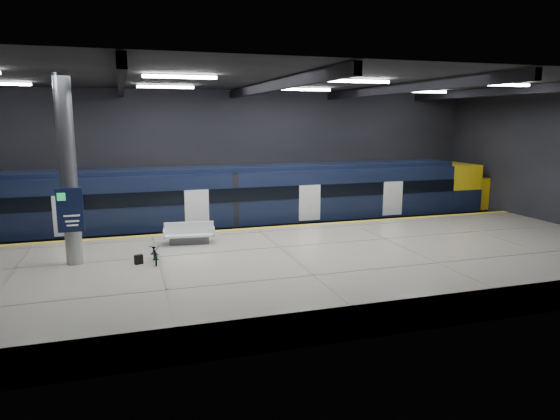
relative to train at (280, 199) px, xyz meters
name	(u,v)px	position (x,y,z in m)	size (l,w,h in m)	color
ground	(273,265)	(-2.09, -5.50, -2.06)	(30.00, 30.00, 0.00)	black
room_shell	(272,135)	(-2.09, -5.49, 3.66)	(30.10, 16.10, 8.05)	black
platform	(291,270)	(-2.09, -8.00, -1.51)	(30.00, 11.00, 1.10)	beige
safety_strip	(256,228)	(-2.09, -2.75, -0.95)	(30.00, 0.40, 0.01)	yellow
rails	(244,236)	(-2.09, 0.00, -1.98)	(30.00, 1.52, 0.16)	gray
train	(280,199)	(0.00, 0.00, 0.00)	(29.40, 2.84, 3.79)	black
bench	(189,236)	(-5.62, -4.75, -0.62)	(2.25, 1.15, 0.95)	#595B60
bicycle	(155,253)	(-7.23, -7.30, -0.58)	(0.50, 1.43, 0.75)	#99999E
pannier_bag	(139,259)	(-7.83, -7.30, -0.78)	(0.30, 0.18, 0.35)	black
info_column	(68,174)	(-10.09, -6.52, 2.40)	(0.90, 0.78, 6.90)	#9EA0A5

